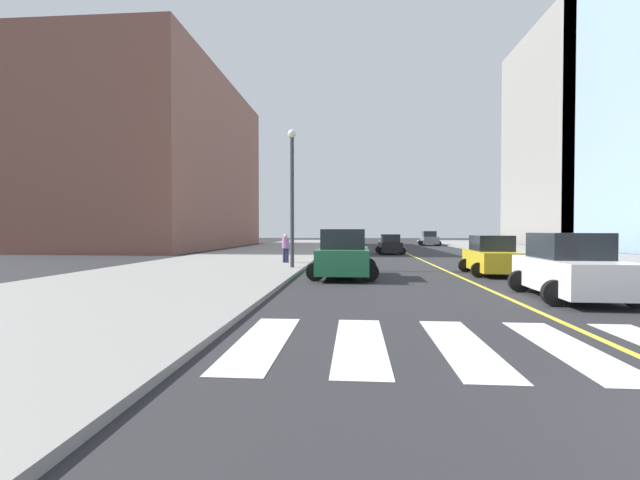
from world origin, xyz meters
name	(u,v)px	position (x,y,z in m)	size (l,w,h in m)	color
sidewalk_kerb_west	(219,265)	(-12.20, 20.00, 0.07)	(10.00, 120.00, 0.15)	gray
crosswalk_paint	(621,349)	(0.00, 4.00, 0.01)	(13.50, 4.00, 0.01)	silver
lane_divider_paint	(401,251)	(0.00, 40.00, 0.01)	(0.16, 80.00, 0.01)	yellow
parking_garage_concrete	(600,136)	(28.33, 57.76, 14.75)	(18.00, 24.00, 29.50)	gray
low_rise_brick_west	(163,165)	(-27.33, 46.25, 9.80)	(16.00, 32.00, 19.59)	brown
car_yellow_nearest	(492,256)	(1.70, 16.62, 0.85)	(2.58, 4.08, 1.81)	gold
car_black_second	(390,245)	(-1.56, 33.70, 0.79)	(2.42, 3.83, 1.70)	black
car_white_third	(571,268)	(1.84, 9.65, 0.92)	(2.82, 4.46, 1.97)	silver
car_gray_fourth	(429,239)	(5.27, 54.59, 0.90)	(2.78, 4.36, 1.92)	slate
car_silver_fifth	(352,238)	(-4.96, 58.49, 0.92)	(2.84, 4.46, 1.96)	#B7B7BC
car_green_sixth	(344,255)	(-5.07, 14.87, 0.98)	(2.95, 4.70, 2.09)	#236B42
pedestrian_walking_west	(286,247)	(-8.63, 21.36, 1.08)	(0.42, 0.42, 1.69)	#232847
street_lamp	(292,186)	(-7.78, 18.15, 4.32)	(0.44, 0.44, 7.02)	#38383D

